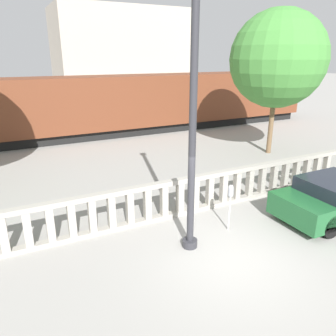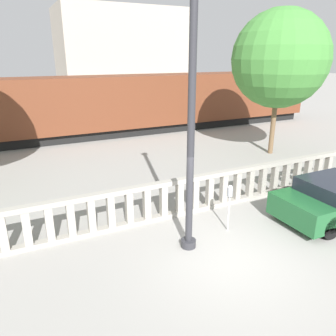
{
  "view_description": "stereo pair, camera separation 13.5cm",
  "coord_description": "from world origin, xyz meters",
  "px_view_note": "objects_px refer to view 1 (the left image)",
  "views": [
    {
      "loc": [
        -4.54,
        -5.47,
        4.8
      ],
      "look_at": [
        0.08,
        3.71,
        1.25
      ],
      "focal_mm": 35.0,
      "sensor_mm": 36.0,
      "label": 1
    },
    {
      "loc": [
        -4.42,
        -5.53,
        4.8
      ],
      "look_at": [
        0.08,
        3.71,
        1.25
      ],
      "focal_mm": 35.0,
      "sensor_mm": 36.0,
      "label": 2
    }
  ],
  "objects_px": {
    "parked_car": "(335,198)",
    "train_near": "(123,104)",
    "lamppost": "(193,120)",
    "tree_left": "(278,59)",
    "parking_meter": "(231,194)"
  },
  "relations": [
    {
      "from": "lamppost",
      "to": "parked_car",
      "type": "relative_size",
      "value": 1.74
    },
    {
      "from": "parked_car",
      "to": "train_near",
      "type": "xyz_separation_m",
      "value": [
        -2.01,
        13.91,
        1.27
      ]
    },
    {
      "from": "parking_meter",
      "to": "parked_car",
      "type": "distance_m",
      "value": 3.57
    },
    {
      "from": "tree_left",
      "to": "train_near",
      "type": "bearing_deg",
      "value": 124.64
    },
    {
      "from": "parking_meter",
      "to": "parked_car",
      "type": "bearing_deg",
      "value": -12.83
    },
    {
      "from": "parking_meter",
      "to": "tree_left",
      "type": "xyz_separation_m",
      "value": [
        6.68,
        5.55,
        3.5
      ]
    },
    {
      "from": "parking_meter",
      "to": "tree_left",
      "type": "relative_size",
      "value": 0.2
    },
    {
      "from": "train_near",
      "to": "tree_left",
      "type": "height_order",
      "value": "tree_left"
    },
    {
      "from": "parked_car",
      "to": "tree_left",
      "type": "distance_m",
      "value": 8.15
    },
    {
      "from": "parking_meter",
      "to": "parked_car",
      "type": "height_order",
      "value": "parking_meter"
    },
    {
      "from": "lamppost",
      "to": "tree_left",
      "type": "bearing_deg",
      "value": 35.55
    },
    {
      "from": "parking_meter",
      "to": "tree_left",
      "type": "distance_m",
      "value": 9.36
    },
    {
      "from": "parking_meter",
      "to": "parked_car",
      "type": "xyz_separation_m",
      "value": [
        3.45,
        -0.78,
        -0.49
      ]
    },
    {
      "from": "lamppost",
      "to": "train_near",
      "type": "bearing_deg",
      "value": 77.83
    },
    {
      "from": "lamppost",
      "to": "parked_car",
      "type": "bearing_deg",
      "value": -6.16
    }
  ]
}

